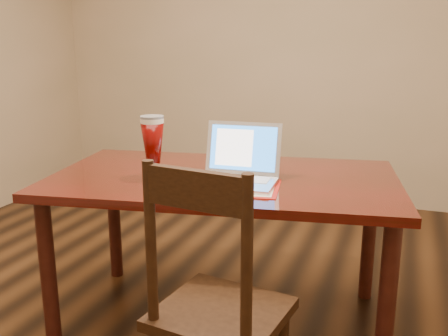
% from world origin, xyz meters
% --- Properties ---
extents(dining_table, '(1.79, 1.20, 1.08)m').
position_xyz_m(dining_table, '(0.21, 0.25, 0.70)').
color(dining_table, '#4C0C0A').
rests_on(dining_table, ground).
extents(dining_chair, '(0.49, 0.48, 1.04)m').
position_xyz_m(dining_chair, '(0.45, -0.45, 0.49)').
color(dining_chair, black).
rests_on(dining_chair, ground).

